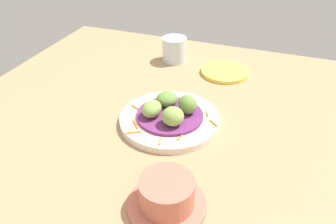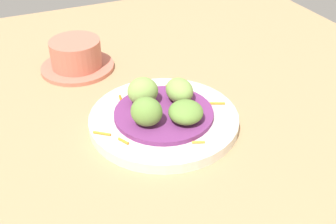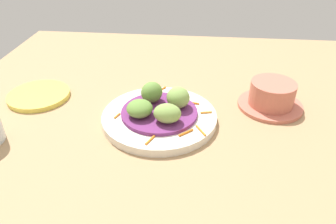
{
  "view_description": "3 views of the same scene",
  "coord_description": "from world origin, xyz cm",
  "views": [
    {
      "loc": [
        23.37,
        -58.93,
        50.16
      ],
      "look_at": [
        0.77,
        2.61,
        5.78
      ],
      "focal_mm": 36.14,
      "sensor_mm": 36.0,
      "label": 1
    },
    {
      "loc": [
        22.73,
        54.61,
        42.34
      ],
      "look_at": [
        0.95,
        5.71,
        5.66
      ],
      "focal_mm": 44.78,
      "sensor_mm": 36.0,
      "label": 2
    },
    {
      "loc": [
        -55.95,
        -3.78,
        40.72
      ],
      "look_at": [
        -0.6,
        1.78,
        5.25
      ],
      "focal_mm": 34.63,
      "sensor_mm": 36.0,
      "label": 3
    }
  ],
  "objects": [
    {
      "name": "table_surface",
      "position": [
        0.0,
        0.0,
        1.0
      ],
      "size": [
        110.0,
        110.0,
        2.0
      ],
      "primitive_type": "cube",
      "color": "tan",
      "rests_on": "ground"
    },
    {
      "name": "main_plate",
      "position": [
        0.82,
        3.76,
        2.87
      ],
      "size": [
        24.19,
        24.19,
        1.73
      ],
      "primitive_type": "cylinder",
      "color": "silver",
      "rests_on": "table_surface"
    },
    {
      "name": "cabbage_bed",
      "position": [
        0.82,
        3.76,
        4.12
      ],
      "size": [
        16.02,
        16.02,
        0.78
      ],
      "primitive_type": "cylinder",
      "color": "#702D6B",
      "rests_on": "main_plate"
    },
    {
      "name": "carrot_garnish",
      "position": [
        0.21,
        0.8,
        3.93
      ],
      "size": [
        22.55,
        20.16,
        0.4
      ],
      "color": "orange",
      "rests_on": "main_plate"
    },
    {
      "name": "guac_scoop_left",
      "position": [
        4.54,
        5.82,
        6.8
      ],
      "size": [
        6.54,
        6.48,
        4.57
      ],
      "primitive_type": "ellipsoid",
      "rotation": [
        0.0,
        0.0,
        2.45
      ],
      "color": "olive",
      "rests_on": "cabbage_bed"
    },
    {
      "name": "guac_scoop_center",
      "position": [
        -1.24,
        7.48,
        6.15
      ],
      "size": [
        6.29,
        6.24,
        3.27
      ],
      "primitive_type": "ellipsoid",
      "rotation": [
        0.0,
        0.0,
        1.38
      ],
      "color": "olive",
      "rests_on": "cabbage_bed"
    },
    {
      "name": "guac_scoop_right",
      "position": [
        -2.9,
        1.69,
        6.4
      ],
      "size": [
        4.71,
        5.76,
        3.78
      ],
      "primitive_type": "ellipsoid",
      "rotation": [
        0.0,
        0.0,
        3.08
      ],
      "color": "#84A851",
      "rests_on": "cabbage_bed"
    },
    {
      "name": "guac_scoop_back",
      "position": [
        2.88,
        0.04,
        6.75
      ],
      "size": [
        6.03,
        5.87,
        4.47
      ],
      "primitive_type": "ellipsoid",
      "rotation": [
        0.0,
        0.0,
        4.94
      ],
      "color": "#84A851",
      "rests_on": "cabbage_bed"
    },
    {
      "name": "side_plate_small",
      "position": [
        7.85,
        33.62,
        2.56
      ],
      "size": [
        14.4,
        14.4,
        1.12
      ],
      "primitive_type": "cylinder",
      "color": "#E0CC4C",
      "rests_on": "table_surface"
    },
    {
      "name": "terracotta_bowl",
      "position": [
        9.05,
        -20.6,
        4.73
      ],
      "size": [
        14.45,
        14.45,
        6.15
      ],
      "color": "#C66B56",
      "rests_on": "table_surface"
    },
    {
      "name": "water_glass",
      "position": [
        -9.63,
        36.88,
        5.9
      ],
      "size": [
        7.84,
        7.84,
        7.81
      ],
      "primitive_type": "cylinder",
      "color": "silver",
      "rests_on": "table_surface"
    }
  ]
}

